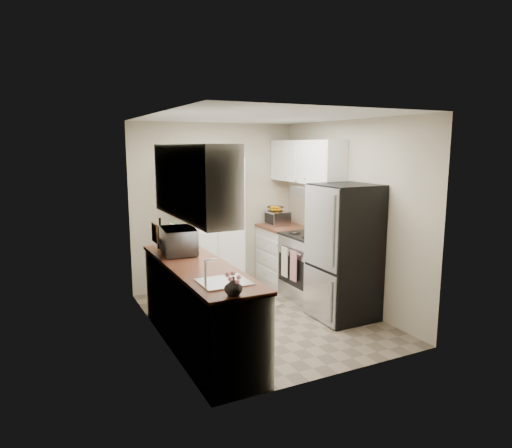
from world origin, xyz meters
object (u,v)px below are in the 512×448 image
toaster_oven (277,218)px  electric_range (311,266)px  refrigerator (344,252)px  wine_bottle (160,234)px  pantry_cabinet (210,226)px  microwave (179,241)px

toaster_oven → electric_range: bearing=-86.3°
refrigerator → wine_bottle: 2.29m
electric_range → refrigerator: bearing=-92.5°
electric_range → refrigerator: refrigerator is taller
electric_range → wine_bottle: (-2.11, 0.13, 0.61)m
pantry_cabinet → microwave: size_ratio=3.67×
refrigerator → wine_bottle: (-2.08, 0.93, 0.24)m
toaster_oven → refrigerator: bearing=-88.1°
electric_range → toaster_oven: bearing=91.4°
microwave → wine_bottle: size_ratio=1.58×
pantry_cabinet → electric_range: bearing=-38.2°
pantry_cabinet → microwave: pantry_cabinet is taller
microwave → toaster_oven: 2.30m
pantry_cabinet → refrigerator: pantry_cabinet is taller
wine_bottle → microwave: bearing=-72.3°
pantry_cabinet → electric_range: 1.58m
refrigerator → wine_bottle: bearing=155.8°
electric_range → toaster_oven: 1.10m
refrigerator → toaster_oven: (0.01, 1.75, 0.18)m
microwave → toaster_oven: microwave is taller
microwave → wine_bottle: bearing=23.4°
pantry_cabinet → toaster_oven: (1.15, 0.02, 0.03)m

